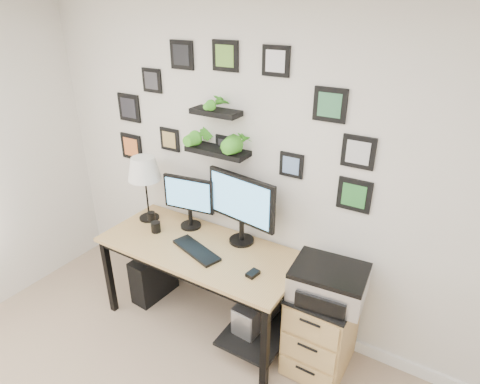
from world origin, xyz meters
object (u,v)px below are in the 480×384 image
Objects in this scene: monitor_left at (189,199)px; pc_tower_grey at (256,320)px; desk at (206,259)px; table_lamp at (144,170)px; file_cabinet at (321,328)px; mug at (156,227)px; printer at (328,282)px; monitor_right at (241,204)px; pc_tower_black at (154,275)px.

monitor_left is 1.10m from pc_tower_grey.
desk is 0.90m from table_lamp.
mug is at bearing -175.97° from file_cabinet.
printer is at bearing 2.68° from mug.
pc_tower_black is at bearing -167.65° from monitor_right.
file_cabinet is at bearing 5.90° from pc_tower_grey.
printer reaches higher than pc_tower_black.
printer is at bearing -6.40° from monitor_left.
printer is at bearing -11.81° from monitor_right.
desk is at bearing -8.00° from table_lamp.
pc_tower_black is 0.83× the size of printer.
table_lamp is 1.00m from pc_tower_black.
monitor_right is 0.86m from printer.
file_cabinet is at bearing -9.75° from monitor_right.
table_lamp is at bearing 131.15° from pc_tower_black.
desk reaches higher than pc_tower_black.
monitor_right is at bearing 42.02° from desk.
monitor_right reaches higher than monitor_left.
pc_tower_grey is at bearing 3.87° from pc_tower_black.
monitor_left is 5.13× the size of mug.
pc_tower_grey is 0.53m from file_cabinet.
table_lamp is at bearing -173.98° from monitor_right.
desk is 18.08× the size of mug.
monitor_right is at bearing 18.78° from mug.
file_cabinet is at bearing -1.28° from table_lamp.
desk is 1.01m from file_cabinet.
desk is 3.66× the size of pc_tower_grey.
monitor_right is 0.90m from table_lamp.
file_cabinet reaches higher than pc_tower_black.
pc_tower_black is (-0.33, -0.16, -0.80)m from monitor_left.
table_lamp reaches higher than monitor_left.
monitor_right is 1.21m from pc_tower_black.
table_lamp is 6.45× the size of mug.
printer is (1.46, 0.07, -0.01)m from mug.
pc_tower_grey is (0.25, -0.18, -0.88)m from monitor_right.
mug is at bearing -132.86° from monitor_left.
desk is at bearing -31.15° from monitor_left.
monitor_right is at bearing 170.25° from file_cabinet.
monitor_left reaches higher than file_cabinet.
monitor_right is at bearing 143.84° from pc_tower_grey.
pc_tower_grey is (1.07, -0.00, -0.00)m from pc_tower_black.
monitor_right reaches higher than desk.
table_lamp is 1.86m from file_cabinet.
desk reaches higher than file_cabinet.
printer is (1.27, -0.14, -0.23)m from monitor_left.
table_lamp reaches higher than mug.
monitor_right is at bearing 2.49° from monitor_left.
mug is (0.20, -0.14, -0.41)m from table_lamp.
desk is at bearing -178.55° from printer.
table_lamp is at bearing 175.50° from pc_tower_grey.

